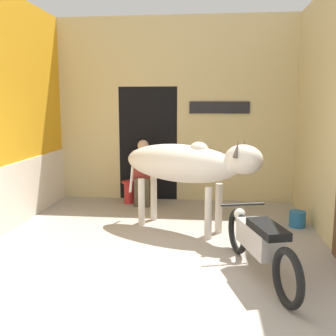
% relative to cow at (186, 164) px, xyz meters
% --- Properties ---
extents(ground_plane, '(30.00, 30.00, 0.00)m').
position_rel_cow_xyz_m(ground_plane, '(-0.36, -2.01, -1.06)').
color(ground_plane, '#9E9389').
extents(wall_left_shopfront, '(0.25, 4.02, 3.72)m').
position_rel_cow_xyz_m(wall_left_shopfront, '(-2.86, -0.01, 0.74)').
color(wall_left_shopfront, orange).
rests_on(wall_left_shopfront, ground_plane).
extents(wall_back_with_doorway, '(4.83, 0.94, 3.72)m').
position_rel_cow_xyz_m(wall_back_with_doorway, '(-0.58, 2.27, 0.54)').
color(wall_back_with_doorway, '#D1BC84').
rests_on(wall_back_with_doorway, ground_plane).
extents(wall_right_with_door, '(0.22, 4.02, 3.72)m').
position_rel_cow_xyz_m(wall_right_with_door, '(2.14, -0.05, 0.77)').
color(wall_right_with_door, '#D1BC84').
rests_on(wall_right_with_door, ground_plane).
extents(cow, '(2.32, 1.52, 1.49)m').
position_rel_cow_xyz_m(cow, '(0.00, 0.00, 0.00)').
color(cow, beige).
rests_on(cow, ground_plane).
extents(motorcycle_near, '(0.75, 1.99, 0.73)m').
position_rel_cow_xyz_m(motorcycle_near, '(0.94, -1.61, -0.64)').
color(motorcycle_near, black).
rests_on(motorcycle_near, ground_plane).
extents(shopkeeper_seated, '(0.42, 0.34, 1.29)m').
position_rel_cow_xyz_m(shopkeeper_seated, '(-0.94, 1.48, -0.38)').
color(shopkeeper_seated, brown).
rests_on(shopkeeper_seated, ground_plane).
extents(plastic_stool, '(0.29, 0.29, 0.45)m').
position_rel_cow_xyz_m(plastic_stool, '(-1.25, 1.61, -0.82)').
color(plastic_stool, red).
rests_on(plastic_stool, ground_plane).
extents(bucket, '(0.26, 0.26, 0.26)m').
position_rel_cow_xyz_m(bucket, '(1.80, 0.35, -0.93)').
color(bucket, '#23669E').
rests_on(bucket, ground_plane).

